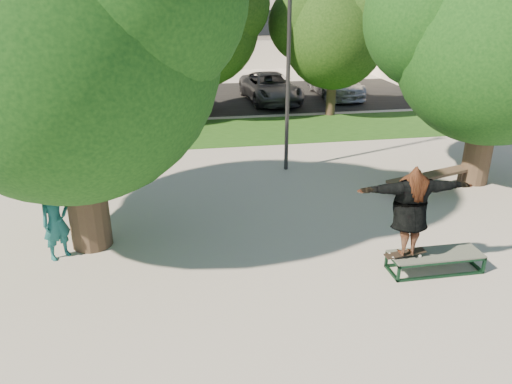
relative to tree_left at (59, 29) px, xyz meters
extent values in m
plane|color=#A8A09B|center=(4.29, -1.09, -4.42)|extent=(120.00, 120.00, 0.00)
cube|color=#184413|center=(5.29, 8.41, -4.41)|extent=(30.00, 4.00, 0.02)
cube|color=black|center=(4.29, 14.91, -4.42)|extent=(40.00, 8.00, 0.01)
cylinder|color=#38281E|center=(0.09, -0.09, -2.82)|extent=(0.84, 0.84, 3.20)
sphere|color=#0E330F|center=(0.09, -0.09, -0.35)|extent=(5.80, 5.80, 5.80)
cylinder|color=#38281E|center=(10.29, 1.91, -2.92)|extent=(0.76, 0.76, 3.00)
sphere|color=#0E330F|center=(10.29, 1.91, -0.64)|extent=(5.20, 5.20, 5.20)
sphere|color=#0E330F|center=(8.99, 2.69, 0.01)|extent=(3.90, 3.90, 3.90)
cylinder|color=#38281E|center=(-2.21, 9.91, -3.02)|extent=(0.44, 0.44, 2.80)
sphere|color=black|center=(-2.21, 9.91, -0.96)|extent=(4.40, 4.40, 4.40)
sphere|color=black|center=(-3.31, 10.57, -0.41)|extent=(3.30, 3.30, 3.30)
sphere|color=black|center=(-1.22, 9.47, -0.19)|extent=(3.08, 3.08, 3.08)
cylinder|color=#38281E|center=(3.29, 10.91, -2.92)|extent=(0.50, 0.50, 3.00)
sphere|color=black|center=(3.29, 10.91, -0.70)|extent=(4.80, 4.80, 4.80)
sphere|color=black|center=(2.09, 11.63, -0.10)|extent=(3.60, 3.60, 3.60)
sphere|color=black|center=(4.37, 10.43, 0.14)|extent=(3.36, 3.36, 3.36)
cylinder|color=#38281E|center=(8.79, 10.41, -3.12)|extent=(0.40, 0.40, 2.60)
sphere|color=black|center=(8.79, 10.41, -1.19)|extent=(4.20, 4.20, 4.20)
sphere|color=black|center=(7.74, 11.04, -0.67)|extent=(3.15, 3.15, 3.15)
sphere|color=black|center=(9.74, 9.99, -0.46)|extent=(2.94, 2.94, 2.94)
cylinder|color=#2D2D30|center=(5.29, 3.91, -1.42)|extent=(0.12, 0.12, 6.00)
cube|color=black|center=(2.29, 23.85, -1.42)|extent=(27.60, 0.12, 1.60)
cube|color=silver|center=(22.29, 20.91, -0.42)|extent=(15.00, 10.00, 8.00)
cube|color=#475147|center=(6.79, -2.35, -4.06)|extent=(1.80, 0.60, 0.03)
cylinder|color=white|center=(5.87, -2.43, -4.02)|extent=(0.06, 0.03, 0.06)
cylinder|color=white|center=(5.87, -2.27, -4.02)|extent=(0.06, 0.03, 0.06)
cylinder|color=white|center=(6.41, -2.43, -4.02)|extent=(0.06, 0.03, 0.06)
cylinder|color=white|center=(6.41, -2.27, -4.02)|extent=(0.06, 0.03, 0.06)
cube|color=black|center=(6.14, -2.35, -3.98)|extent=(0.78, 0.20, 0.10)
imported|color=brown|center=(6.14, -2.35, -3.09)|extent=(2.18, 0.68, 1.75)
imported|color=#17575A|center=(-0.49, -0.52, -3.62)|extent=(0.69, 0.66, 1.60)
cube|color=#4C3C2D|center=(7.81, 1.26, -4.22)|extent=(0.19, 0.19, 0.40)
cube|color=#4C3C2D|center=(9.92, 1.92, -4.22)|extent=(0.19, 0.19, 0.40)
cube|color=#4C3C2D|center=(8.86, 1.59, -4.00)|extent=(3.00, 1.28, 0.08)
imported|color=#A8A8AD|center=(0.76, 13.59, -3.65)|extent=(2.05, 4.63, 1.55)
imported|color=black|center=(2.38, 12.41, -3.79)|extent=(1.46, 3.90, 1.27)
imported|color=#5A5A5F|center=(6.79, 13.61, -3.75)|extent=(2.57, 5.00, 1.35)
imported|color=silver|center=(10.29, 14.37, -3.71)|extent=(2.14, 4.98, 1.43)
camera|label=1|loc=(1.89, -10.07, 0.70)|focal=35.00mm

